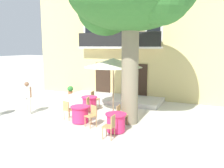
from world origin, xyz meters
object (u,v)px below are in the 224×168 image
cafe_table_near_tree (80,114)px  cafe_chair_front_0 (121,114)px  cafe_chair_near_tree_0 (92,114)px  cafe_chair_near_tree_1 (68,109)px  cafe_table_middle (89,103)px  pedestrian_near_entrance (27,96)px  cafe_chair_middle_0 (94,98)px  cafe_chair_middle_1 (86,104)px  cafe_table_front (116,122)px  cafe_umbrella (113,63)px  cafe_chair_front_1 (110,125)px  ground_planter_left (70,90)px

cafe_table_near_tree → cafe_chair_front_0: cafe_chair_front_0 is taller
cafe_chair_near_tree_0 → cafe_chair_near_tree_1: bearing=167.6°
cafe_chair_near_tree_0 → cafe_table_middle: (-1.33, 2.13, -0.14)m
cafe_chair_near_tree_1 → pedestrian_near_entrance: size_ratio=0.55×
cafe_chair_near_tree_0 → cafe_chair_near_tree_1: (-1.47, 0.32, 0.00)m
pedestrian_near_entrance → cafe_chair_middle_0: bearing=47.2°
cafe_chair_middle_1 → pedestrian_near_entrance: (-2.74, -1.14, 0.41)m
cafe_table_front → cafe_umbrella: 3.40m
cafe_chair_near_tree_1 → pedestrian_near_entrance: pedestrian_near_entrance is taller
cafe_table_middle → cafe_chair_middle_0: bearing=98.4°
cafe_chair_near_tree_0 → cafe_chair_middle_0: same height
cafe_chair_front_1 → cafe_table_front: bearing=97.5°
cafe_table_near_tree → cafe_chair_front_1: bearing=-29.5°
cafe_chair_front_1 → ground_planter_left: (-5.76, 5.88, -0.15)m
cafe_table_middle → cafe_chair_front_0: bearing=-32.7°
cafe_table_near_tree → cafe_table_front: (1.93, -0.40, 0.00)m
cafe_chair_near_tree_1 → cafe_chair_middle_1: 1.14m
cafe_table_middle → cafe_chair_front_1: size_ratio=0.95×
cafe_table_near_tree → cafe_chair_front_0: (1.84, 0.35, 0.14)m
pedestrian_near_entrance → cafe_table_middle: bearing=36.4°
cafe_chair_near_tree_1 → cafe_chair_middle_0: (0.03, 2.55, 0.00)m
cafe_chair_near_tree_0 → pedestrian_near_entrance: size_ratio=0.55×
cafe_chair_middle_0 → cafe_chair_near_tree_0: bearing=-63.3°
cafe_table_near_tree → cafe_chair_near_tree_0: bearing=-15.9°
cafe_chair_near_tree_1 → cafe_chair_front_1: 3.05m
cafe_chair_middle_0 → ground_planter_left: (-3.01, 2.07, -0.15)m
cafe_chair_near_tree_0 → pedestrian_near_entrance: pedestrian_near_entrance is taller
cafe_chair_front_0 → ground_planter_left: bearing=141.8°
cafe_table_near_tree → cafe_table_front: same height
cafe_chair_near_tree_1 → cafe_table_near_tree: bearing=-8.9°
cafe_chair_middle_0 → cafe_chair_front_1: 4.70m
cafe_table_front → cafe_table_middle: bearing=137.6°
cafe_chair_near_tree_0 → cafe_chair_near_tree_1: 1.50m
cafe_chair_near_tree_1 → cafe_chair_front_0: (2.59, 0.23, 0.00)m
cafe_table_near_tree → cafe_chair_front_0: 1.88m
cafe_table_middle → ground_planter_left: size_ratio=1.26×
cafe_chair_near_tree_0 → cafe_umbrella: (0.07, 2.12, 2.08)m
cafe_chair_middle_1 → cafe_chair_front_1: 3.37m
cafe_chair_middle_1 → cafe_chair_front_1: same height
cafe_chair_near_tree_1 → cafe_umbrella: size_ratio=0.31×
ground_planter_left → cafe_chair_near_tree_0: bearing=-48.0°
cafe_chair_near_tree_1 → cafe_chair_middle_0: same height
cafe_chair_middle_0 → cafe_chair_middle_1: (0.33, -1.47, 0.00)m
cafe_table_middle → pedestrian_near_entrance: (-2.52, -1.86, 0.55)m
cafe_table_near_tree → cafe_chair_middle_0: size_ratio=0.95×
cafe_chair_middle_0 → pedestrian_near_entrance: (-2.41, -2.60, 0.41)m
cafe_chair_middle_0 → cafe_chair_front_1: same height
cafe_table_middle → cafe_umbrella: size_ratio=0.30×
cafe_chair_near_tree_1 → cafe_table_middle: bearing=85.6°
cafe_table_middle → ground_planter_left: 4.20m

